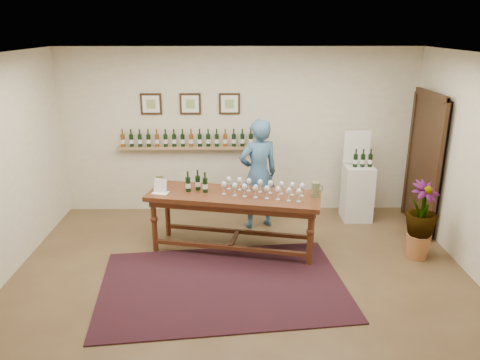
{
  "coord_description": "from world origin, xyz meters",
  "views": [
    {
      "loc": [
        -0.09,
        -5.29,
        3.12
      ],
      "look_at": [
        0.0,
        0.8,
        1.1
      ],
      "focal_mm": 35.0,
      "sensor_mm": 36.0,
      "label": 1
    }
  ],
  "objects_px": {
    "display_pedestal": "(357,193)",
    "potted_plant": "(421,221)",
    "person": "(258,174)",
    "tasting_table": "(234,202)"
  },
  "relations": [
    {
      "from": "display_pedestal",
      "to": "tasting_table",
      "type": "bearing_deg",
      "value": -151.7
    },
    {
      "from": "potted_plant",
      "to": "person",
      "type": "distance_m",
      "value": 2.48
    },
    {
      "from": "tasting_table",
      "to": "display_pedestal",
      "type": "height_order",
      "value": "display_pedestal"
    },
    {
      "from": "display_pedestal",
      "to": "potted_plant",
      "type": "bearing_deg",
      "value": -69.91
    },
    {
      "from": "tasting_table",
      "to": "display_pedestal",
      "type": "xyz_separation_m",
      "value": [
        2.06,
        1.11,
        -0.27
      ]
    },
    {
      "from": "display_pedestal",
      "to": "person",
      "type": "bearing_deg",
      "value": -170.42
    },
    {
      "from": "display_pedestal",
      "to": "potted_plant",
      "type": "relative_size",
      "value": 0.96
    },
    {
      "from": "tasting_table",
      "to": "potted_plant",
      "type": "xyz_separation_m",
      "value": [
        2.58,
        -0.3,
        -0.17
      ]
    },
    {
      "from": "display_pedestal",
      "to": "potted_plant",
      "type": "xyz_separation_m",
      "value": [
        0.52,
        -1.41,
        0.1
      ]
    },
    {
      "from": "person",
      "to": "display_pedestal",
      "type": "bearing_deg",
      "value": 171.08
    }
  ]
}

